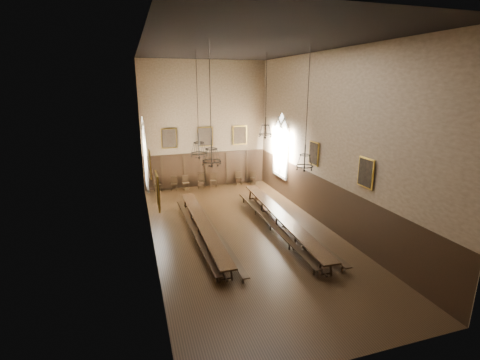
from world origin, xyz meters
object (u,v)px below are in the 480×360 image
chair_4 (213,183)px  chandelier_front_right (305,157)px  chair_2 (186,185)px  table_right (281,222)px  chair_7 (253,180)px  bench_right_outer (289,223)px  table_left (203,229)px  chair_1 (174,186)px  chandelier_back_left (199,147)px  chair_0 (158,187)px  chair_6 (239,181)px  bench_left_inner (214,231)px  chandelier_front_left (211,153)px  bench_left_outer (195,233)px  bench_right_inner (271,225)px  chandelier_back_right (265,128)px  chair_3 (201,184)px

chair_4 → chandelier_front_right: size_ratio=0.19×
chair_2 → table_right: bearing=-72.4°
chair_7 → bench_right_outer: bearing=-80.0°
table_left → chair_1: chair_1 is taller
chair_7 → chandelier_back_left: bearing=-113.2°
bench_right_outer → chair_0: (-6.07, 8.74, 0.01)m
bench_right_outer → table_left: bearing=175.6°
chair_1 → chair_6: size_ratio=1.04×
bench_left_inner → chandelier_front_left: (-0.52, -2.13, 4.40)m
table_right → chair_6: 8.71m
chair_7 → chandelier_back_left: size_ratio=0.18×
bench_left_outer → chair_7: 10.29m
bench_right_inner → chair_2: size_ratio=9.83×
table_left → chair_2: bearing=86.9°
chair_4 → chair_6: bearing=20.1°
bench_left_outer → chair_1: 8.38m
table_left → chandelier_back_right: size_ratio=2.16×
chandelier_front_right → bench_right_outer: bearing=80.4°
chair_2 → chandelier_back_left: chandelier_back_left is taller
chair_0 → chair_4: chair_0 is taller
chair_0 → chair_3: bearing=-16.5°
chair_2 → chandelier_back_right: (3.64, -6.14, 4.70)m
chair_0 → chandelier_front_left: bearing=-96.6°
chair_3 → chandelier_back_left: chandelier_back_left is taller
chair_2 → chandelier_back_left: 7.37m
chandelier_back_left → chandelier_front_right: same height
bench_left_inner → chair_0: 8.79m
chair_1 → chair_7: size_ratio=1.07×
bench_left_outer → chandelier_back_left: chandelier_back_left is taller
bench_right_outer → chair_7: chair_7 is taller
bench_right_outer → chandelier_front_right: chandelier_front_right is taller
chair_0 → chandelier_front_right: chandelier_front_right is taller
bench_left_inner → chandelier_front_left: size_ratio=2.04×
bench_right_inner → bench_right_outer: bearing=0.3°
chair_1 → chair_4: 2.88m
chair_1 → chandelier_front_left: chandelier_front_left is taller
chair_4 → chandelier_back_right: size_ratio=0.23×
chandelier_front_left → chandelier_front_right: same height
chair_2 → chair_6: bearing=-4.0°
chair_2 → chair_7: bearing=-5.0°
chair_2 → chair_4: size_ratio=1.00×
chair_4 → chandelier_front_left: bearing=-85.5°
chair_3 → chandelier_front_left: chandelier_front_left is taller
chair_2 → chandelier_back_right: size_ratio=0.23×
chair_3 → chair_0: bearing=-165.5°
bench_right_outer → chair_1: chair_1 is taller
table_right → bench_left_outer: size_ratio=1.18×
chair_2 → bench_left_outer: bearing=-101.3°
chandelier_back_right → bench_left_outer: bearing=-154.3°
chair_1 → chair_3: size_ratio=0.97×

